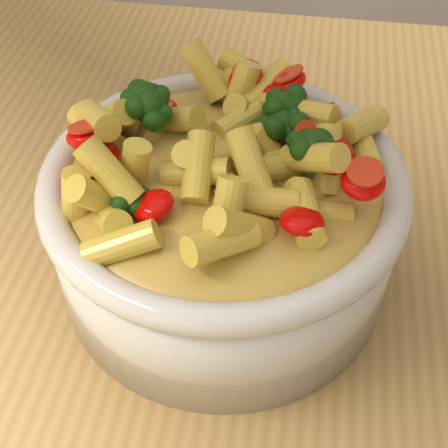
# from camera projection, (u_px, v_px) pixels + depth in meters

# --- Properties ---
(table) EXTENTS (1.20, 0.80, 0.90)m
(table) POSITION_uv_depth(u_px,v_px,m) (110.00, 320.00, 0.57)
(table) COLOR #AC8449
(table) RESTS_ON ground
(serving_bowl) EXTENTS (0.24, 0.24, 0.11)m
(serving_bowl) POSITION_uv_depth(u_px,v_px,m) (224.00, 223.00, 0.44)
(serving_bowl) COLOR silver
(serving_bowl) RESTS_ON table
(pasta_salad) EXTENTS (0.19, 0.19, 0.04)m
(pasta_salad) POSITION_uv_depth(u_px,v_px,m) (224.00, 150.00, 0.39)
(pasta_salad) COLOR #E5C948
(pasta_salad) RESTS_ON serving_bowl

